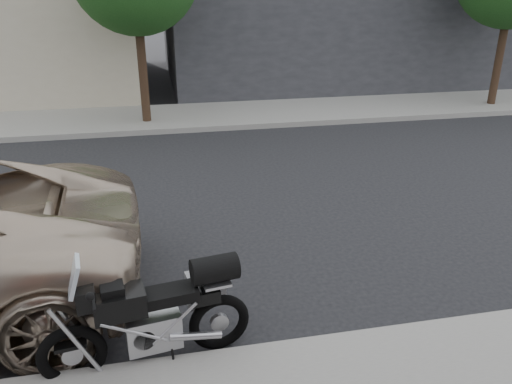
% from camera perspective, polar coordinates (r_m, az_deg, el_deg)
% --- Properties ---
extents(ground, '(120.00, 120.00, 0.00)m').
position_cam_1_polar(ground, '(9.22, 0.38, -1.27)').
color(ground, black).
rests_on(ground, ground).
extents(far_sidewalk, '(44.00, 3.00, 0.15)m').
position_cam_1_polar(far_sidewalk, '(15.29, -4.74, 8.70)').
color(far_sidewalk, gray).
rests_on(far_sidewalk, ground).
extents(motorcycle, '(2.19, 0.91, 1.39)m').
position_cam_1_polar(motorcycle, '(5.39, -10.81, -13.38)').
color(motorcycle, black).
rests_on(motorcycle, ground).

